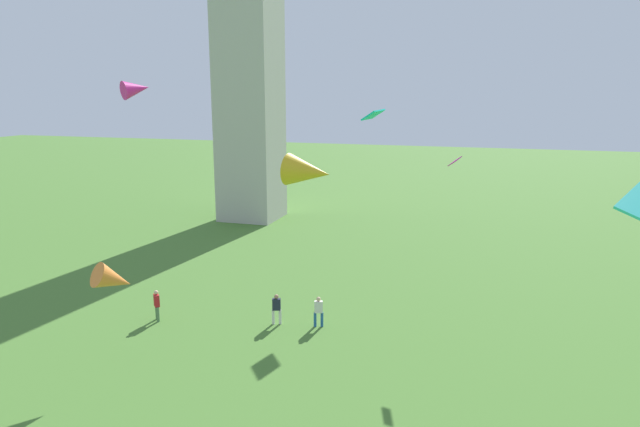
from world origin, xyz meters
TOP-DOWN VIEW (x-y plane):
  - person_1 at (-5.49, 19.87)m, footprint 0.48×0.35m
  - person_2 at (-3.35, 20.20)m, footprint 0.47×0.36m
  - person_3 at (-11.63, 18.49)m, footprint 0.47×0.48m
  - kite_flying_0 at (-2.70, 29.72)m, footprint 1.33×1.79m
  - kite_flying_1 at (-10.48, 13.81)m, footprint 1.96×2.21m
  - kite_flying_2 at (2.74, 24.47)m, footprint 0.75×0.99m
  - kite_flying_5 at (-2.97, 17.49)m, footprint 2.23×1.66m
  - kite_flying_6 at (-12.11, 18.67)m, footprint 1.54×1.66m

SIDE VIEW (x-z plane):
  - person_2 at x=-3.35m, z-range 0.11..1.69m
  - person_1 at x=-5.49m, z-range 0.11..1.71m
  - person_3 at x=-11.63m, z-range 0.11..1.76m
  - kite_flying_1 at x=-10.48m, z-range 3.03..4.74m
  - kite_flying_2 at x=2.74m, z-range 7.86..8.47m
  - kite_flying_5 at x=-2.97m, z-range 7.55..9.09m
  - kite_flying_0 at x=-2.70m, z-range 9.93..10.65m
  - kite_flying_6 at x=-12.11m, z-range 11.29..12.37m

